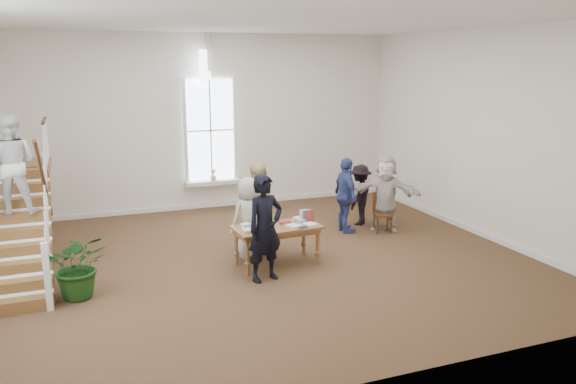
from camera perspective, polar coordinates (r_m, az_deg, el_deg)
name	(u,v)px	position (r m, az deg, el deg)	size (l,w,h in m)	color
ground	(266,260)	(11.01, -2.24, -6.95)	(10.00, 10.00, 0.00)	#422C1A
room_shell	(213,193)	(14.97, -7.64, -0.08)	(10.49, 10.00, 10.00)	white
staircase	(15,189)	(10.83, -26.01, 0.30)	(1.10, 4.10, 2.92)	brown
library_table	(278,230)	(10.58, -1.05, -3.91)	(1.66, 0.90, 0.82)	brown
police_officer	(265,228)	(9.77, -2.34, -3.69)	(0.69, 0.45, 1.90)	black
elderly_woman	(250,218)	(10.99, -3.92, -2.61)	(0.79, 0.51, 1.61)	beige
person_yellow	(256,206)	(11.51, -3.23, -1.38)	(0.88, 0.68, 1.80)	#D0C382
woman_cluster_a	(346,195)	(12.65, 5.89, -0.35)	(1.00, 0.42, 1.71)	#374584
woman_cluster_b	(360,195)	(13.33, 7.31, -0.28)	(0.93, 0.53, 1.44)	black
woman_cluster_c	(385,193)	(12.90, 9.87, -0.14)	(1.61, 0.51, 1.74)	beige
floor_plant	(79,265)	(9.78, -20.49, -6.98)	(0.99, 0.86, 1.10)	#163D13
side_chair	(382,210)	(12.90, 9.54, -1.85)	(0.48, 0.48, 0.90)	#3B1E10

